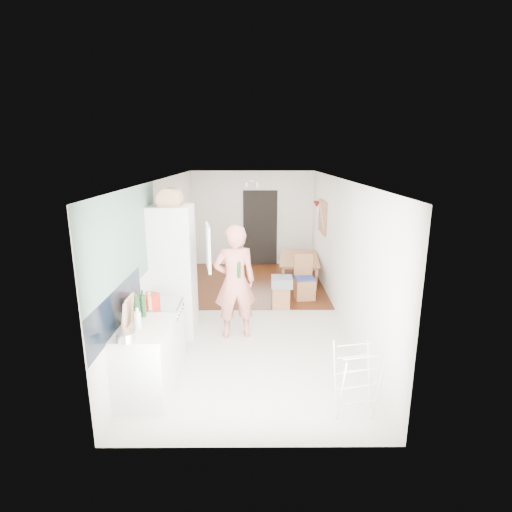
{
  "coord_description": "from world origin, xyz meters",
  "views": [
    {
      "loc": [
        0.04,
        -6.98,
        2.94
      ],
      "look_at": [
        0.07,
        0.2,
        1.08
      ],
      "focal_mm": 28.0,
      "sensor_mm": 36.0,
      "label": 1
    }
  ],
  "objects_px": {
    "person": "(235,272)",
    "dining_table": "(300,271)",
    "stool": "(281,296)",
    "drying_rack": "(356,382)",
    "dining_chair": "(305,278)"
  },
  "relations": [
    {
      "from": "dining_chair",
      "to": "stool",
      "type": "distance_m",
      "value": 0.74
    },
    {
      "from": "dining_table",
      "to": "stool",
      "type": "height_order",
      "value": "dining_table"
    },
    {
      "from": "person",
      "to": "dining_table",
      "type": "relative_size",
      "value": 1.64
    },
    {
      "from": "person",
      "to": "dining_chair",
      "type": "xyz_separation_m",
      "value": [
        1.35,
        1.72,
        -0.65
      ]
    },
    {
      "from": "dining_chair",
      "to": "person",
      "type": "bearing_deg",
      "value": -133.25
    },
    {
      "from": "person",
      "to": "dining_table",
      "type": "distance_m",
      "value": 3.38
    },
    {
      "from": "dining_table",
      "to": "dining_chair",
      "type": "xyz_separation_m",
      "value": [
        -0.05,
        -1.24,
        0.22
      ]
    },
    {
      "from": "stool",
      "to": "person",
      "type": "bearing_deg",
      "value": -123.25
    },
    {
      "from": "dining_chair",
      "to": "stool",
      "type": "height_order",
      "value": "dining_chair"
    },
    {
      "from": "person",
      "to": "dining_table",
      "type": "xyz_separation_m",
      "value": [
        1.4,
        2.96,
        -0.87
      ]
    },
    {
      "from": "person",
      "to": "stool",
      "type": "relative_size",
      "value": 4.98
    },
    {
      "from": "stool",
      "to": "dining_table",
      "type": "bearing_deg",
      "value": 71.27
    },
    {
      "from": "drying_rack",
      "to": "dining_table",
      "type": "bearing_deg",
      "value": 78.74
    },
    {
      "from": "dining_table",
      "to": "drying_rack",
      "type": "distance_m",
      "value": 5.02
    },
    {
      "from": "stool",
      "to": "drying_rack",
      "type": "height_order",
      "value": "drying_rack"
    }
  ]
}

